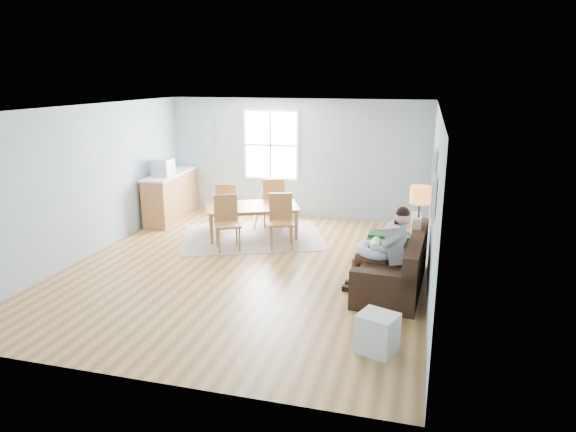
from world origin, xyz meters
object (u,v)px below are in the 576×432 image
(chair_nw, at_px, (227,202))
(counter, at_px, (171,196))
(baby_swing, at_px, (273,205))
(chair_ne, at_px, (274,199))
(monitor, at_px, (163,167))
(storage_cube, at_px, (377,333))
(dining_table, at_px, (253,222))
(sofa, at_px, (396,268))
(chair_se, at_px, (281,217))
(father, at_px, (385,247))
(floor_lamp, at_px, (420,203))
(chair_sw, at_px, (227,219))
(toddler, at_px, (394,238))

(chair_nw, distance_m, counter, 1.55)
(baby_swing, bearing_deg, chair_ne, -69.70)
(monitor, bearing_deg, storage_cube, -40.65)
(chair_ne, bearing_deg, chair_nw, -158.51)
(dining_table, xyz_separation_m, chair_ne, (0.20, 0.82, 0.30))
(sofa, relative_size, chair_se, 2.11)
(storage_cube, relative_size, chair_ne, 0.50)
(chair_se, relative_size, baby_swing, 0.84)
(chair_se, bearing_deg, father, -39.27)
(father, relative_size, chair_nw, 1.38)
(floor_lamp, height_order, counter, floor_lamp)
(chair_ne, xyz_separation_m, counter, (-2.44, 0.01, -0.09))
(chair_nw, distance_m, monitor, 1.62)
(chair_sw, relative_size, monitor, 2.54)
(sofa, xyz_separation_m, chair_nw, (-3.71, 2.31, 0.27))
(counter, bearing_deg, monitor, -84.11)
(sofa, bearing_deg, storage_cube, -92.62)
(chair_sw, bearing_deg, storage_cube, -44.68)
(chair_ne, bearing_deg, toddler, -42.45)
(chair_se, xyz_separation_m, baby_swing, (-0.62, 1.52, -0.17))
(storage_cube, bearing_deg, dining_table, 126.46)
(toddler, xyz_separation_m, monitor, (-5.11, 2.12, 0.54))
(counter, height_order, baby_swing, counter)
(storage_cube, bearing_deg, father, 92.00)
(dining_table, bearing_deg, chair_se, -55.76)
(toddler, relative_size, monitor, 2.04)
(monitor, height_order, baby_swing, monitor)
(monitor, bearing_deg, baby_swing, 14.69)
(toddler, relative_size, storage_cube, 1.54)
(storage_cube, xyz_separation_m, baby_swing, (-2.77, 4.97, 0.19))
(counter, bearing_deg, storage_cube, -42.71)
(chair_sw, bearing_deg, father, -23.52)
(baby_swing, bearing_deg, toddler, -44.24)
(chair_nw, bearing_deg, sofa, -31.93)
(floor_lamp, height_order, chair_se, floor_lamp)
(chair_sw, bearing_deg, counter, 140.57)
(toddler, relative_size, floor_lamp, 0.54)
(sofa, bearing_deg, chair_ne, 135.95)
(chair_se, bearing_deg, chair_ne, 112.59)
(monitor, bearing_deg, father, -27.56)
(chair_sw, distance_m, chair_ne, 1.71)
(dining_table, height_order, chair_ne, chair_ne)
(sofa, xyz_separation_m, father, (-0.15, -0.29, 0.43))
(chair_nw, relative_size, counter, 0.51)
(storage_cube, height_order, baby_swing, baby_swing)
(toddler, distance_m, baby_swing, 3.91)
(dining_table, distance_m, baby_swing, 1.08)
(father, relative_size, storage_cube, 2.54)
(dining_table, bearing_deg, counter, 135.42)
(chair_se, relative_size, counter, 0.53)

